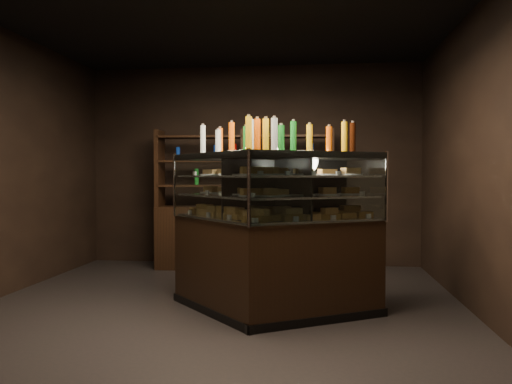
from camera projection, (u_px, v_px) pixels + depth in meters
ground at (221, 306)px, 5.15m from camera, size 5.00×5.00×0.00m
room_shell at (221, 118)px, 5.08m from camera, size 5.02×5.02×3.01m
display_case at (270, 260)px, 4.90m from camera, size 2.21×1.56×1.58m
food_display at (270, 192)px, 4.87m from camera, size 1.80×1.08×0.48m
bottles_top at (270, 138)px, 4.86m from camera, size 1.62×0.94×0.30m
potted_conifer at (336, 245)px, 6.18m from camera, size 0.40×0.40×0.85m
back_shelving at (244, 227)px, 7.17m from camera, size 2.54×0.52×2.00m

